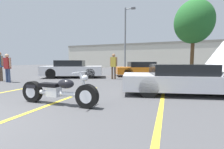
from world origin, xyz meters
name	(u,v)px	position (x,y,z in m)	size (l,w,h in m)	color
parking_stripe_foreground	(2,93)	(-2.34, 2.64, 0.00)	(0.12, 4.58, 0.01)	yellow
parking_stripe_middle	(64,99)	(0.59, 2.64, 0.00)	(0.12, 4.58, 0.01)	yellow
parking_stripe_back	(161,110)	(3.53, 2.64, 0.00)	(0.12, 4.58, 0.01)	yellow
far_building	(147,55)	(0.00, 27.20, 2.34)	(32.00, 4.20, 4.40)	beige
light_pole	(126,37)	(-0.89, 15.37, 3.93)	(1.21, 0.28, 7.11)	slate
tree_background	(194,22)	(5.73, 14.60, 4.78)	(3.40, 3.40, 6.77)	brown
motorcycle	(58,91)	(0.81, 2.12, 0.38)	(2.45, 0.70, 0.95)	black
show_car_hood_open	(185,79)	(4.27, 4.97, 0.56)	(4.81, 2.81, 2.03)	silver
parked_car_mid_row	(143,69)	(1.71, 11.19, 0.57)	(4.78, 3.49, 1.17)	orange
parked_car_left_row	(73,69)	(-3.06, 8.28, 0.62)	(4.75, 3.50, 1.28)	silver
spectator_near_motorcycle	(0,64)	(-5.92, 4.92, 1.07)	(0.52, 0.23, 1.78)	brown
spectator_by_show_car	(7,66)	(-4.95, 4.71, 0.97)	(0.52, 0.21, 1.63)	#38476B
spectator_midground	(114,64)	(0.20, 8.33, 1.03)	(0.52, 0.23, 1.72)	brown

